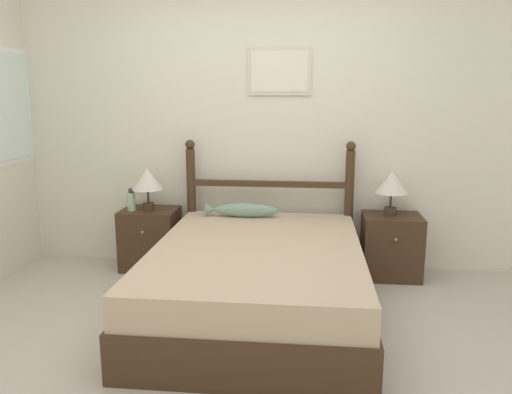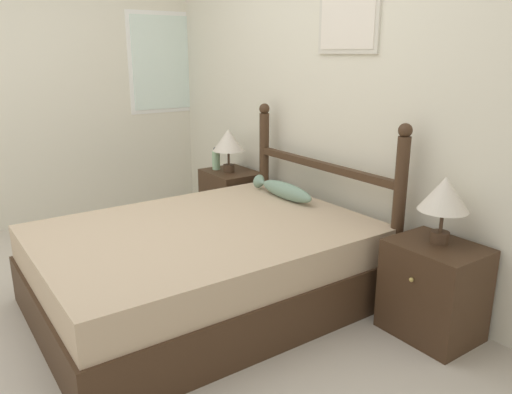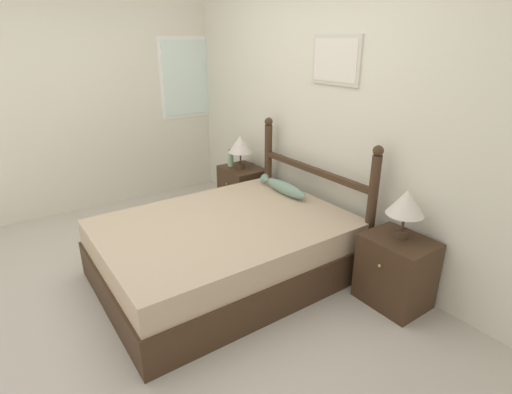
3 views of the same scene
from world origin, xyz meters
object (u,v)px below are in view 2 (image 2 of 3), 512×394
object	(u,v)px
nightstand_right	(433,290)
table_lamp_left	(228,141)
fish_pillow	(283,190)
bed	(205,265)
bottle	(216,159)
nightstand_left	(231,201)
table_lamp_right	(444,196)

from	to	relation	value
nightstand_right	table_lamp_left	xyz separation A→B (m)	(-2.12, -0.02, 0.54)
nightstand_right	fish_pillow	distance (m)	1.32
table_lamp_left	fish_pillow	world-z (taller)	table_lamp_left
bed	bottle	xyz separation A→B (m)	(-1.20, 0.80, 0.38)
nightstand_left	nightstand_right	xyz separation A→B (m)	(2.12, 0.00, 0.00)
nightstand_left	table_lamp_left	xyz separation A→B (m)	(0.00, -0.02, 0.54)
table_lamp_left	bottle	distance (m)	0.23
bed	table_lamp_right	size ratio (longest dim) A/B	5.39
nightstand_right	table_lamp_left	distance (m)	2.19
bed	fish_pillow	world-z (taller)	fish_pillow
bottle	nightstand_left	bearing A→B (deg)	25.63
bed	fish_pillow	size ratio (longest dim) A/B	3.23
nightstand_right	bottle	world-z (taller)	bottle
bed	nightstand_left	bearing A→B (deg)	140.78
fish_pillow	bottle	bearing A→B (deg)	179.65
nightstand_left	bottle	bearing A→B (deg)	-154.37
fish_pillow	nightstand_left	bearing A→B (deg)	175.16
nightstand_left	bed	bearing A→B (deg)	-39.22
table_lamp_right	fish_pillow	xyz separation A→B (m)	(-1.26, -0.10, -0.24)
nightstand_left	table_lamp_left	world-z (taller)	table_lamp_left
bed	table_lamp_left	xyz separation A→B (m)	(-1.06, 0.85, 0.56)
bed	bottle	world-z (taller)	bottle
bed	nightstand_left	world-z (taller)	nightstand_left
bed	table_lamp_left	world-z (taller)	table_lamp_left
table_lamp_left	table_lamp_right	size ratio (longest dim) A/B	1.00
table_lamp_right	table_lamp_left	bearing A→B (deg)	-178.56
bed	fish_pillow	xyz separation A→B (m)	(-0.22, 0.80, 0.32)
table_lamp_left	table_lamp_right	xyz separation A→B (m)	(2.10, 0.05, 0.00)
nightstand_left	table_lamp_left	size ratio (longest dim) A/B	1.45
nightstand_right	bottle	size ratio (longest dim) A/B	2.67
table_lamp_left	bottle	size ratio (longest dim) A/B	1.84
bed	table_lamp_left	bearing A→B (deg)	141.37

